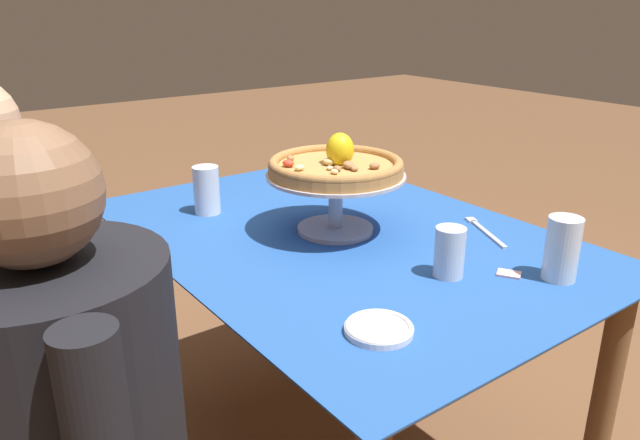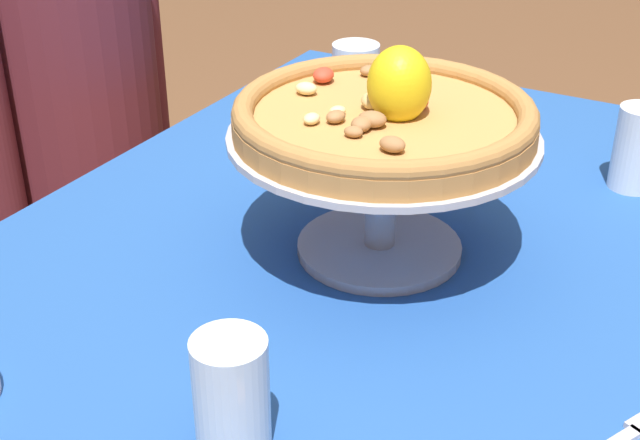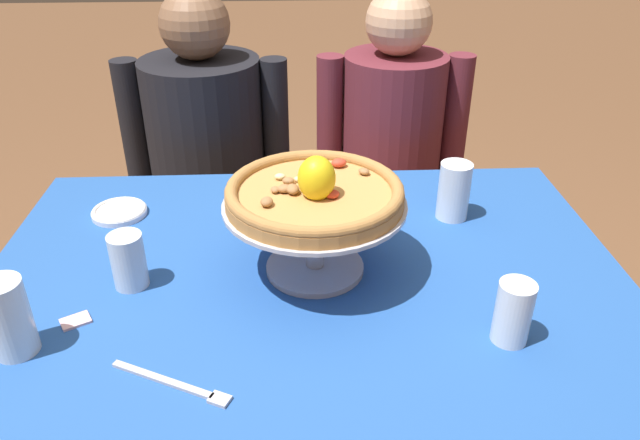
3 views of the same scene
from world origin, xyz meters
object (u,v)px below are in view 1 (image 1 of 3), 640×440
at_px(water_glass_front_right, 329,172).
at_px(diner_right, 15,343).
at_px(water_glass_side_left, 449,255).
at_px(pizza, 335,165).
at_px(water_glass_front_left, 562,252).
at_px(water_glass_back_right, 207,193).
at_px(dinner_fork, 484,230).
at_px(side_plate, 379,328).
at_px(pizza_stand, 335,194).
at_px(sugar_packet, 509,274).

distance_m(water_glass_front_right, diner_right, 1.00).
bearing_deg(water_glass_side_left, pizza, 5.65).
height_order(water_glass_front_left, water_glass_back_right, water_glass_front_left).
height_order(water_glass_front_left, dinner_fork, water_glass_front_left).
distance_m(side_plate, dinner_fork, 0.60).
bearing_deg(side_plate, pizza_stand, -28.57).
xyz_separation_m(pizza, water_glass_front_right, (0.32, -0.23, -0.13)).
distance_m(water_glass_back_right, sugar_packet, 0.84).
relative_size(water_glass_front_left, water_glass_side_left, 1.25).
xyz_separation_m(water_glass_front_left, side_plate, (0.06, 0.46, -0.05)).
bearing_deg(dinner_fork, diner_right, 64.59).
bearing_deg(water_glass_front_left, pizza_stand, 23.06).
height_order(water_glass_side_left, diner_right, diner_right).
bearing_deg(water_glass_front_right, diner_right, 93.22).
relative_size(pizza, water_glass_front_left, 2.42).
bearing_deg(water_glass_front_right, water_glass_front_left, 179.21).
distance_m(dinner_fork, diner_right, 1.18).
bearing_deg(dinner_fork, side_plate, 111.37).
relative_size(water_glass_side_left, sugar_packet, 2.23).
xyz_separation_m(water_glass_front_right, diner_right, (-0.05, 0.97, -0.25)).
bearing_deg(water_glass_front_left, water_glass_front_right, -0.79).
bearing_deg(water_glass_front_right, dinner_fork, -171.40).
bearing_deg(water_glass_front_right, water_glass_side_left, 164.30).
bearing_deg(pizza_stand, water_glass_front_left, -156.94).
distance_m(dinner_fork, sugar_packet, 0.26).
bearing_deg(sugar_packet, diner_right, 51.56).
relative_size(water_glass_front_left, water_glass_front_right, 1.21).
bearing_deg(water_glass_front_left, side_plate, 82.44).
distance_m(sugar_packet, diner_right, 1.15).
height_order(pizza, water_glass_side_left, pizza).
bearing_deg(water_glass_side_left, water_glass_front_left, -129.99).
bearing_deg(water_glass_front_right, water_glass_back_right, 89.87).
bearing_deg(sugar_packet, water_glass_front_left, -136.64).
bearing_deg(side_plate, water_glass_front_right, -31.43).
bearing_deg(pizza_stand, sugar_packet, -161.36).
bearing_deg(pizza, sugar_packet, -161.48).
relative_size(pizza, water_glass_side_left, 3.03).
xyz_separation_m(water_glass_back_right, side_plate, (-0.77, 0.05, -0.05)).
bearing_deg(water_glass_side_left, water_glass_front_right, -15.70).
distance_m(water_glass_front_left, sugar_packet, 0.12).
bearing_deg(water_glass_back_right, water_glass_side_left, -161.06).
bearing_deg(sugar_packet, side_plate, 91.91).
distance_m(pizza_stand, water_glass_side_left, 0.36).
relative_size(pizza, water_glass_back_right, 2.52).
xyz_separation_m(pizza_stand, water_glass_front_left, (-0.51, -0.22, -0.04)).
bearing_deg(water_glass_front_left, pizza, 22.97).
distance_m(pizza_stand, sugar_packet, 0.47).
bearing_deg(sugar_packet, water_glass_back_right, 24.39).
height_order(pizza_stand, water_glass_side_left, pizza_stand).
bearing_deg(dinner_fork, water_glass_back_right, 42.54).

